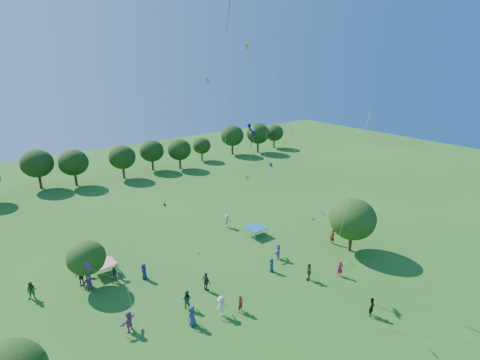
# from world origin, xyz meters

# --- Properties ---
(near_tree_north) EXTENTS (3.58, 3.58, 4.70)m
(near_tree_north) POSITION_xyz_m (-11.01, 23.38, 3.08)
(near_tree_north) COLOR #422B19
(near_tree_north) RESTS_ON ground
(near_tree_east) EXTENTS (5.11, 5.11, 6.22)m
(near_tree_east) POSITION_xyz_m (14.57, 12.43, 3.92)
(near_tree_east) COLOR #422B19
(near_tree_east) RESTS_ON ground
(treeline) EXTENTS (88.01, 8.77, 6.77)m
(treeline) POSITION_xyz_m (-1.73, 55.43, 4.09)
(treeline) COLOR #422B19
(treeline) RESTS_ON ground
(tent_red_stripe) EXTENTS (2.20, 2.20, 1.10)m
(tent_red_stripe) POSITION_xyz_m (-9.12, 24.88, 1.04)
(tent_red_stripe) COLOR red
(tent_red_stripe) RESTS_ON ground
(tent_blue) EXTENTS (2.20, 2.20, 1.10)m
(tent_blue) POSITION_xyz_m (8.50, 21.86, 1.04)
(tent_blue) COLOR #175696
(tent_blue) RESTS_ON ground
(man_in_black) EXTENTS (0.76, 0.62, 1.75)m
(man_in_black) POSITION_xyz_m (6.64, 4.30, 0.87)
(man_in_black) COLOR black
(man_in_black) RESTS_ON ground
(crowd_person_0) EXTENTS (1.00, 0.79, 1.80)m
(crowd_person_0) POSITION_xyz_m (-6.03, 12.59, 0.90)
(crowd_person_0) COLOR navy
(crowd_person_0) RESTS_ON ground
(crowd_person_1) EXTENTS (0.53, 0.71, 1.72)m
(crowd_person_1) POSITION_xyz_m (14.29, 14.75, 0.86)
(crowd_person_1) COLOR maroon
(crowd_person_1) RESTS_ON ground
(crowd_person_2) EXTENTS (0.93, 0.95, 1.75)m
(crowd_person_2) POSITION_xyz_m (-5.27, 14.79, 0.87)
(crowd_person_2) COLOR #204C30
(crowd_person_2) RESTS_ON ground
(crowd_person_3) EXTENTS (1.21, 0.55, 1.84)m
(crowd_person_3) POSITION_xyz_m (-3.46, 12.14, 0.92)
(crowd_person_3) COLOR beige
(crowd_person_3) RESTS_ON ground
(crowd_person_4) EXTENTS (1.03, 1.16, 1.84)m
(crowd_person_4) POSITION_xyz_m (6.44, 11.25, 0.92)
(crowd_person_4) COLOR #423D34
(crowd_person_4) RESTS_ON ground
(crowd_person_5) EXTENTS (1.72, 1.35, 1.77)m
(crowd_person_5) POSITION_xyz_m (6.82, 16.10, 0.89)
(crowd_person_5) COLOR #A263A9
(crowd_person_5) RESTS_ON ground
(crowd_person_6) EXTENTS (0.53, 0.86, 1.66)m
(crowd_person_6) POSITION_xyz_m (-6.33, 21.34, 0.83)
(crowd_person_6) COLOR navy
(crowd_person_6) RESTS_ON ground
(crowd_person_7) EXTENTS (0.73, 0.66, 1.64)m
(crowd_person_7) POSITION_xyz_m (9.45, 9.81, 0.82)
(crowd_person_7) COLOR #971B45
(crowd_person_7) RESTS_ON ground
(crowd_person_8) EXTENTS (0.98, 0.75, 1.77)m
(crowd_person_8) POSITION_xyz_m (-15.76, 24.44, 0.88)
(crowd_person_8) COLOR #265323
(crowd_person_8) RESTS_ON ground
(crowd_person_9) EXTENTS (0.81, 1.18, 1.65)m
(crowd_person_9) POSITION_xyz_m (-8.35, 23.28, 0.83)
(crowd_person_9) COLOR beige
(crowd_person_9) RESTS_ON ground
(crowd_person_10) EXTENTS (0.69, 1.17, 1.87)m
(crowd_person_10) POSITION_xyz_m (-2.52, 15.94, 0.93)
(crowd_person_10) COLOR #3F3532
(crowd_person_10) RESTS_ON ground
(crowd_person_11) EXTENTS (1.79, 1.38, 1.83)m
(crowd_person_11) POSITION_xyz_m (-10.41, 15.06, 0.92)
(crowd_person_11) COLOR #8D527E
(crowd_person_11) RESTS_ON ground
(crowd_person_12) EXTENTS (0.62, 0.82, 1.48)m
(crowd_person_12) POSITION_xyz_m (4.56, 14.62, 0.74)
(crowd_person_12) COLOR #1B354F
(crowd_person_12) RESTS_ON ground
(crowd_person_13) EXTENTS (0.70, 0.56, 1.63)m
(crowd_person_13) POSITION_xyz_m (-1.86, 11.51, 0.82)
(crowd_person_13) COLOR maroon
(crowd_person_13) RESTS_ON ground
(crowd_person_14) EXTENTS (0.85, 0.48, 1.69)m
(crowd_person_14) POSITION_xyz_m (-8.82, 22.45, 0.84)
(crowd_person_14) COLOR #264F22
(crowd_person_14) RESTS_ON ground
(crowd_person_15) EXTENTS (1.16, 0.61, 1.70)m
(crowd_person_15) POSITION_xyz_m (7.07, 25.95, 0.85)
(crowd_person_15) COLOR #BBA796
(crowd_person_15) RESTS_ON ground
(crowd_person_16) EXTENTS (1.12, 0.76, 1.74)m
(crowd_person_16) POSITION_xyz_m (-11.61, 24.02, 0.87)
(crowd_person_16) COLOR #38302C
(crowd_person_16) RESTS_ON ground
(crowd_person_17) EXTENTS (1.71, 0.98, 1.73)m
(crowd_person_17) POSITION_xyz_m (-11.24, 22.68, 0.87)
(crowd_person_17) COLOR #955787
(crowd_person_17) RESTS_ON ground
(pirate_kite) EXTENTS (2.30, 5.15, 13.48)m
(pirate_kite) POSITION_xyz_m (4.48, 17.78, 14.04)
(pirate_kite) COLOR black
(red_high_kite) EXTENTS (7.61, 8.93, 25.80)m
(red_high_kite) POSITION_xyz_m (3.48, 20.50, 21.83)
(red_high_kite) COLOR red
(small_kite_0) EXTENTS (0.87, 6.27, 17.30)m
(small_kite_0) POSITION_xyz_m (7.07, 28.19, 14.57)
(small_kite_0) COLOR #F55F0E
(small_kite_1) EXTENTS (0.64, 2.00, 20.90)m
(small_kite_1) POSITION_xyz_m (5.44, 19.65, 17.19)
(small_kite_1) COLOR #FFA60D
(small_kite_2) EXTENTS (1.59, 1.26, 18.06)m
(small_kite_2) POSITION_xyz_m (11.51, 18.48, 15.22)
(small_kite_2) COLOR #A5C711
(small_kite_3) EXTENTS (0.46, 3.22, 11.86)m
(small_kite_3) POSITION_xyz_m (12.54, 19.69, 10.26)
(small_kite_3) COLOR #1A923C
(small_kite_4) EXTENTS (3.45, 4.50, 7.95)m
(small_kite_4) POSITION_xyz_m (4.23, 8.58, 8.10)
(small_kite_4) COLOR blue
(small_kite_5) EXTENTS (3.90, 1.06, 3.81)m
(small_kite_5) POSITION_xyz_m (-11.71, 18.72, 4.46)
(small_kite_5) COLOR #671582
(small_kite_6) EXTENTS (1.81, 1.20, 21.24)m
(small_kite_6) POSITION_xyz_m (-11.86, 12.58, 14.81)
(small_kite_6) COLOR white
(small_kite_7) EXTENTS (1.62, 3.04, 11.51)m
(small_kite_7) POSITION_xyz_m (7.72, 14.18, 10.03)
(small_kite_7) COLOR #0ED4CA
(small_kite_8) EXTENTS (5.35, 4.44, 3.59)m
(small_kite_8) POSITION_xyz_m (-1.79, 26.44, 4.04)
(small_kite_8) COLOR red
(small_kite_9) EXTENTS (1.16, 2.53, 7.33)m
(small_kite_9) POSITION_xyz_m (5.56, 19.67, 6.84)
(small_kite_9) COLOR #FFB20D
(small_kite_10) EXTENTS (5.64, 1.44, 14.81)m
(small_kite_10) POSITION_xyz_m (13.03, 11.26, 12.60)
(small_kite_10) COLOR #DFEA14
(small_kite_11) EXTENTS (1.21, 2.23, 21.64)m
(small_kite_11) POSITION_xyz_m (4.88, 15.64, 18.60)
(small_kite_11) COLOR #18883E
(small_kite_12) EXTENTS (8.46, 4.16, 5.47)m
(small_kite_12) POSITION_xyz_m (14.75, 26.92, 5.71)
(small_kite_12) COLOR #122DBC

